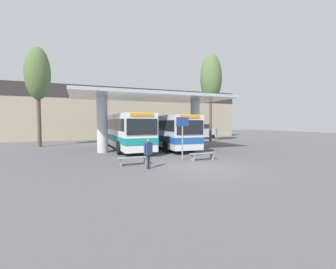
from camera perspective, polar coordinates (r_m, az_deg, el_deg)
name	(u,v)px	position (r m, az deg, el deg)	size (l,w,h in m)	color
ground_plane	(199,167)	(12.82, 7.81, -8.20)	(100.00, 100.00, 0.00)	#565456
townhouse_backdrop	(122,109)	(34.62, -11.60, 6.36)	(40.00, 0.58, 7.75)	tan
station_canopy	(152,104)	(20.33, -4.02, 7.81)	(13.71, 6.67, 4.90)	silver
transit_bus_left_bay	(125,130)	(21.45, -10.96, 1.14)	(2.86, 11.63, 3.19)	white
transit_bus_center_bay	(166,130)	(22.23, -0.51, 1.11)	(2.89, 10.97, 3.10)	silver
waiting_bench_near_pillar	(133,159)	(13.41, -8.82, -6.20)	(1.82, 0.44, 0.46)	gray
waiting_bench_mid_platform	(203,155)	(15.17, 8.79, -5.12)	(1.83, 0.44, 0.46)	gray
info_sign_platform	(182,129)	(15.05, 3.70, 1.33)	(0.90, 0.09, 2.86)	gray
pedestrian_waiting	(148,151)	(12.10, -5.03, -4.16)	(0.56, 0.40, 1.61)	#333856
poplar_tree_behind_left	(38,74)	(26.95, -30.20, 13.05)	(2.43, 2.43, 10.15)	brown
poplar_tree_behind_right	(211,79)	(29.83, 10.86, 13.77)	(2.72, 2.72, 11.12)	brown
parked_car_street	(203,132)	(35.39, 8.78, 0.73)	(4.21, 2.09, 2.23)	#B2B7BC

